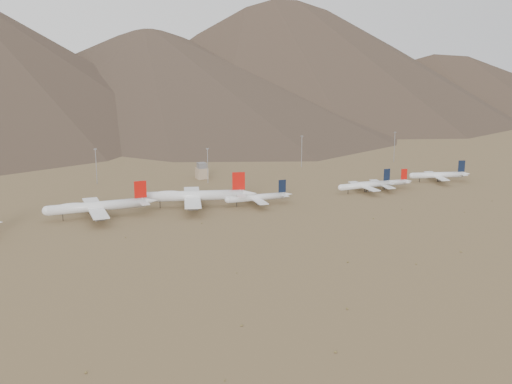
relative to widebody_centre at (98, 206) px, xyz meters
name	(u,v)px	position (x,y,z in m)	size (l,w,h in m)	color
ground	(221,223)	(61.19, -39.99, -6.83)	(3000.00, 3000.00, 0.00)	olive
mountain_ridge	(40,13)	(61.19, 860.01, 143.17)	(4400.00, 1000.00, 300.00)	brown
widebody_centre	(98,206)	(0.00, 0.00, 0.00)	(66.72, 51.21, 19.80)	white
widebody_east	(195,196)	(59.25, 0.46, 0.55)	(69.87, 55.42, 21.40)	white
narrowbody_a	(258,197)	(97.57, -9.93, -1.99)	(45.16, 32.50, 14.90)	white
narrowbody_b	(366,185)	(179.34, -7.07, -2.00)	(45.14, 32.26, 14.89)	white
narrowbody_c	(384,183)	(195.20, -5.26, -2.38)	(41.31, 30.05, 13.70)	white
narrowbody_d	(439,175)	(246.57, -0.18, -1.83)	(45.31, 33.62, 15.40)	white
control_tower	(202,172)	(91.19, 80.01, -1.51)	(8.00, 8.00, 12.00)	tan
mast_west	(96,164)	(15.95, 92.99, 7.38)	(2.00, 0.60, 25.70)	gray
mast_centre	(208,164)	(89.84, 62.68, 7.38)	(2.00, 0.60, 25.70)	gray
mast_east	(302,150)	(180.98, 91.09, 7.38)	(2.00, 0.60, 25.70)	gray
mast_far_east	(394,145)	(263.64, 79.49, 7.38)	(2.00, 0.60, 25.70)	gray
desert_scrub	(341,277)	(79.11, -141.04, -6.52)	(398.14, 184.39, 0.82)	olive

